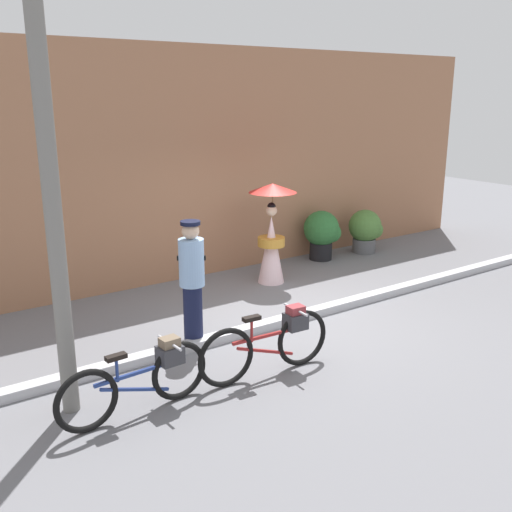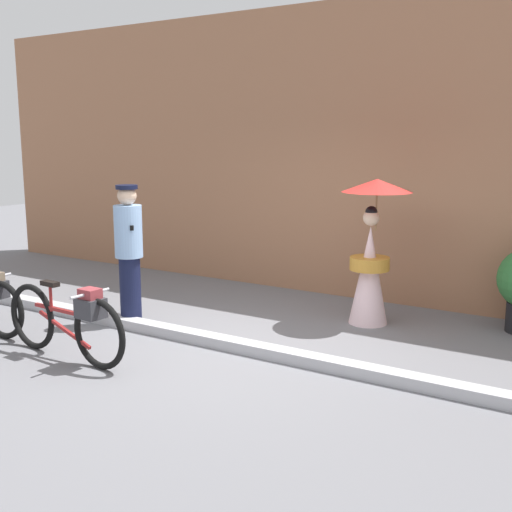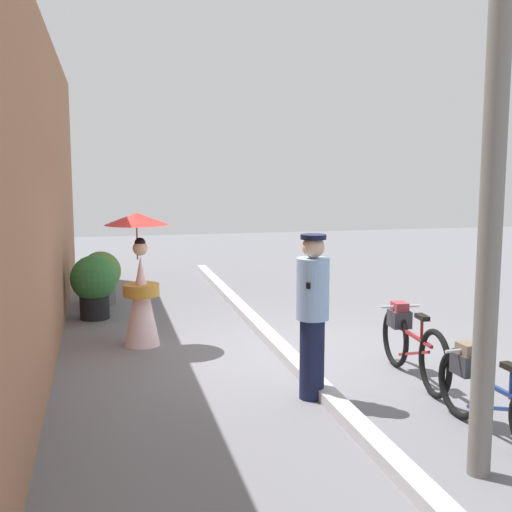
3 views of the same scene
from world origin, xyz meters
The scene contains 10 objects.
ground_plane centered at (0.00, 0.00, 0.00)m, with size 30.00×30.00×0.00m, color slate.
building_wall centered at (0.00, 3.03, 2.08)m, with size 14.00×0.40×4.16m, color #9E6B4C.
sidewalk_curb centered at (0.00, 0.00, 0.06)m, with size 14.00×0.20×0.12m, color #B2B2B7.
bicycle_near_officer centered at (-2.97, -1.11, 0.40)m, with size 1.77×0.48×0.77m.
bicycle_far_side centered at (-1.30, -1.17, 0.43)m, with size 1.82×0.48×0.82m.
person_officer centered at (-1.66, 0.14, 0.93)m, with size 0.34×0.34×1.73m.
person_with_parasol centered at (0.84, 1.75, 0.93)m, with size 0.86×0.86×1.80m.
potted_plant_by_door centered at (3.73, 2.26, 0.50)m, with size 0.72×0.70×0.93m.
potted_plant_small centered at (2.59, 2.37, 0.57)m, with size 0.75×0.73×1.02m.
utility_pole centered at (-3.60, -0.62, 2.40)m, with size 0.18×0.18×4.80m, color slate.
Camera 3 is at (-7.96, 2.23, 2.43)m, focal length 45.94 mm.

